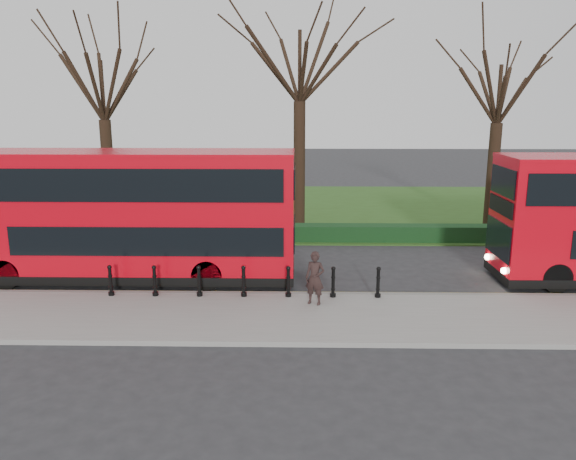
{
  "coord_description": "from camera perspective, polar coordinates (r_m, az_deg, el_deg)",
  "views": [
    {
      "loc": [
        1.99,
        -19.09,
        6.52
      ],
      "look_at": [
        1.6,
        0.5,
        2.0
      ],
      "focal_mm": 35.0,
      "sensor_mm": 36.0,
      "label": 1
    }
  ],
  "objects": [
    {
      "name": "tree_mid",
      "position": [
        29.16,
        1.21,
        17.05
      ],
      "size": [
        7.56,
        7.56,
        11.81
      ],
      "color": "black",
      "rests_on": "ground"
    },
    {
      "name": "bollard_row",
      "position": [
        18.77,
        -4.53,
        -5.27
      ],
      "size": [
        9.07,
        0.15,
        1.0
      ],
      "color": "black",
      "rests_on": "pavement"
    },
    {
      "name": "tree_left",
      "position": [
        30.77,
        -18.37,
        13.91
      ],
      "size": [
        6.48,
        6.48,
        10.13
      ],
      "color": "black",
      "rests_on": "ground"
    },
    {
      "name": "yellow_line_inner",
      "position": [
        19.8,
        -4.72,
        -6.27
      ],
      "size": [
        60.0,
        0.1,
        0.01
      ],
      "primitive_type": "cube",
      "color": "yellow",
      "rests_on": "ground"
    },
    {
      "name": "hedge",
      "position": [
        26.68,
        -3.17,
        -0.29
      ],
      "size": [
        60.0,
        0.9,
        0.8
      ],
      "primitive_type": "cube",
      "color": "black",
      "rests_on": "ground"
    },
    {
      "name": "pedestrian",
      "position": [
        17.93,
        2.75,
        -4.9
      ],
      "size": [
        0.73,
        0.6,
        1.73
      ],
      "primitive_type": "imported",
      "rotation": [
        0.0,
        0.0,
        -0.34
      ],
      "color": "black",
      "rests_on": "pavement"
    },
    {
      "name": "grass_verge",
      "position": [
        34.76,
        -2.17,
        2.22
      ],
      "size": [
        60.0,
        18.0,
        0.06
      ],
      "primitive_type": "cube",
      "color": "#2C4D19",
      "rests_on": "ground"
    },
    {
      "name": "ground",
      "position": [
        20.27,
        -4.58,
        -5.82
      ],
      "size": [
        120.0,
        120.0,
        0.0
      ],
      "primitive_type": "plane",
      "color": "#28282B",
      "rests_on": "ground"
    },
    {
      "name": "bus_lead",
      "position": [
        21.3,
        -15.68,
        1.35
      ],
      "size": [
        11.97,
        2.75,
        4.77
      ],
      "color": "red",
      "rests_on": "ground"
    },
    {
      "name": "yellow_line_outer",
      "position": [
        19.61,
        -4.78,
        -6.46
      ],
      "size": [
        60.0,
        0.1,
        0.01
      ],
      "primitive_type": "cube",
      "color": "yellow",
      "rests_on": "ground"
    },
    {
      "name": "tree_right",
      "position": [
        30.77,
        20.7,
        13.36
      ],
      "size": [
        6.31,
        6.31,
        9.86
      ],
      "color": "black",
      "rests_on": "ground"
    },
    {
      "name": "pavement",
      "position": [
        17.45,
        -5.55,
        -8.75
      ],
      "size": [
        60.0,
        4.0,
        0.15
      ],
      "primitive_type": "cube",
      "color": "gray",
      "rests_on": "ground"
    },
    {
      "name": "kerb",
      "position": [
        19.31,
        -4.87,
        -6.56
      ],
      "size": [
        60.0,
        0.25,
        0.16
      ],
      "primitive_type": "cube",
      "color": "slate",
      "rests_on": "ground"
    }
  ]
}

